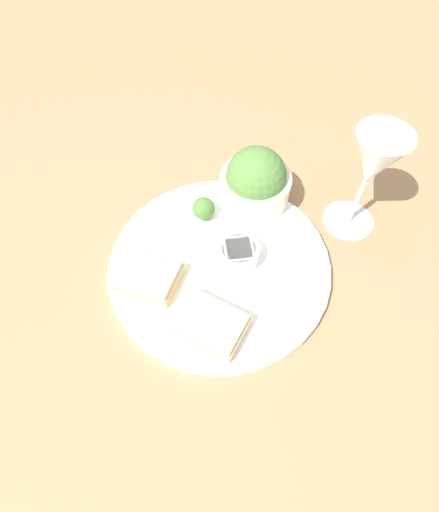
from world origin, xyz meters
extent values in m
plane|color=#93704C|center=(0.00, 0.00, 0.00)|extent=(4.00, 4.00, 0.00)
cylinder|color=white|center=(0.00, 0.00, 0.01)|extent=(0.32, 0.32, 0.01)
cylinder|color=silver|center=(0.02, 0.14, 0.04)|extent=(0.11, 0.11, 0.05)
sphere|color=#4C7A38|center=(0.02, 0.14, 0.06)|extent=(0.09, 0.09, 0.09)
cylinder|color=white|center=(0.02, 0.02, 0.03)|extent=(0.06, 0.06, 0.03)
cylinder|color=#D14C38|center=(0.02, 0.02, 0.04)|extent=(0.05, 0.05, 0.01)
cube|color=#D1B27F|center=(0.01, -0.10, 0.02)|extent=(0.10, 0.08, 0.02)
cube|color=beige|center=(0.01, -0.10, 0.04)|extent=(0.10, 0.08, 0.01)
cube|color=#D1B27F|center=(-0.09, -0.05, 0.02)|extent=(0.09, 0.07, 0.02)
cube|color=beige|center=(-0.09, -0.05, 0.04)|extent=(0.08, 0.07, 0.01)
cylinder|color=silver|center=(0.18, 0.14, 0.00)|extent=(0.08, 0.08, 0.01)
cylinder|color=silver|center=(0.18, 0.14, 0.05)|extent=(0.01, 0.01, 0.09)
cone|color=silver|center=(0.18, 0.14, 0.13)|extent=(0.08, 0.08, 0.08)
sphere|color=#477533|center=(-0.05, 0.08, 0.03)|extent=(0.04, 0.04, 0.04)
camera|label=1|loc=(0.07, -0.29, 0.51)|focal=28.00mm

